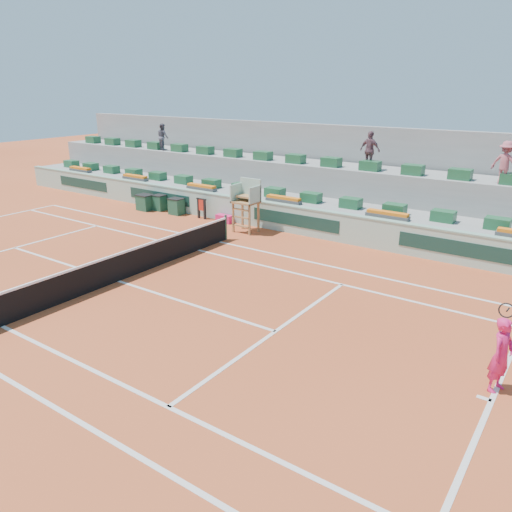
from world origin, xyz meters
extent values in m
plane|color=#A3411F|center=(0.00, 0.00, 0.00)|extent=(90.00, 90.00, 0.00)
cube|color=gray|center=(0.00, 10.70, 0.60)|extent=(36.00, 4.00, 1.20)
cube|color=gray|center=(0.00, 12.30, 1.30)|extent=(36.00, 2.40, 2.60)
cube|color=gray|center=(0.00, 13.90, 2.20)|extent=(36.00, 0.40, 4.40)
cube|color=#DC1C63|center=(-1.81, 8.11, 0.19)|extent=(0.85, 0.38, 0.38)
imported|color=#504F5C|center=(-9.26, 11.64, 3.39)|extent=(0.93, 0.84, 1.58)
imported|color=#694651|center=(3.83, 11.95, 3.48)|extent=(1.10, 0.62, 1.77)
imported|color=#A1505A|center=(9.66, 11.57, 3.45)|extent=(1.22, 0.88, 1.70)
cube|color=silver|center=(11.88, 0.00, 0.01)|extent=(0.12, 10.97, 0.01)
cube|color=silver|center=(0.00, 5.49, 0.01)|extent=(23.77, 0.12, 0.01)
cube|color=silver|center=(0.00, -4.12, 0.01)|extent=(23.77, 0.12, 0.01)
cube|color=silver|center=(0.00, 4.12, 0.01)|extent=(23.77, 0.12, 0.01)
cube|color=silver|center=(-6.40, 0.00, 0.01)|extent=(0.12, 8.23, 0.01)
cube|color=silver|center=(6.40, 0.00, 0.01)|extent=(0.12, 8.23, 0.01)
cube|color=silver|center=(0.00, 0.00, 0.01)|extent=(12.80, 0.12, 0.01)
cube|color=silver|center=(11.73, 0.00, 0.01)|extent=(0.30, 0.12, 0.01)
cube|color=black|center=(0.00, 0.00, 0.46)|extent=(0.03, 11.87, 0.92)
cube|color=white|center=(0.00, 0.00, 0.95)|extent=(0.06, 11.87, 0.07)
cylinder|color=#204C36|center=(0.00, 5.94, 0.55)|extent=(0.10, 0.10, 1.10)
cube|color=#97BEAC|center=(0.00, 8.50, 0.60)|extent=(36.00, 0.30, 1.20)
cube|color=#79A38E|center=(0.00, 8.50, 1.23)|extent=(36.00, 0.34, 0.06)
cube|color=#12332B|center=(-13.00, 8.34, 0.65)|extent=(4.40, 0.02, 0.56)
cube|color=#12332B|center=(-6.50, 8.34, 0.65)|extent=(4.40, 0.02, 0.56)
cube|color=#12332B|center=(2.00, 8.34, 0.65)|extent=(4.40, 0.02, 0.56)
cube|color=#12332B|center=(9.00, 8.34, 0.65)|extent=(4.40, 0.02, 0.56)
cube|color=olive|center=(-0.45, 7.05, 0.68)|extent=(0.08, 0.08, 1.35)
cube|color=olive|center=(0.45, 7.05, 0.68)|extent=(0.08, 0.08, 1.35)
cube|color=olive|center=(-0.45, 7.75, 0.68)|extent=(0.08, 0.08, 1.35)
cube|color=olive|center=(0.45, 7.75, 0.68)|extent=(0.08, 0.08, 1.35)
cube|color=olive|center=(0.00, 7.40, 1.39)|extent=(1.10, 0.90, 0.08)
cube|color=#97BEAC|center=(0.00, 7.78, 1.90)|extent=(1.10, 0.08, 1.00)
cube|color=#97BEAC|center=(-0.52, 7.40, 1.75)|extent=(0.06, 0.90, 0.80)
cube|color=#97BEAC|center=(0.52, 7.40, 1.75)|extent=(0.06, 0.90, 0.80)
cube|color=olive|center=(0.00, 7.50, 1.63)|extent=(0.80, 0.60, 0.08)
cube|color=olive|center=(0.00, 7.05, 0.35)|extent=(0.90, 0.08, 0.06)
cube|color=olive|center=(0.00, 7.05, 0.75)|extent=(0.90, 0.08, 0.06)
cube|color=olive|center=(0.00, 7.05, 1.10)|extent=(0.90, 0.08, 0.06)
cube|color=#1B532F|center=(-16.00, 9.80, 1.42)|extent=(0.90, 0.60, 0.44)
cube|color=#1B532F|center=(-14.00, 9.80, 1.42)|extent=(0.90, 0.60, 0.44)
cube|color=#1B532F|center=(-12.00, 9.80, 1.42)|extent=(0.90, 0.60, 0.44)
cube|color=#1B532F|center=(-10.00, 9.80, 1.42)|extent=(0.90, 0.60, 0.44)
cube|color=#1B532F|center=(-8.00, 9.80, 1.42)|extent=(0.90, 0.60, 0.44)
cube|color=#1B532F|center=(-6.00, 9.80, 1.42)|extent=(0.90, 0.60, 0.44)
cube|color=#1B532F|center=(-4.00, 9.80, 1.42)|extent=(0.90, 0.60, 0.44)
cube|color=#1B532F|center=(-2.00, 9.80, 1.42)|extent=(0.90, 0.60, 0.44)
cube|color=#1B532F|center=(0.00, 9.80, 1.42)|extent=(0.90, 0.60, 0.44)
cube|color=#1B532F|center=(2.00, 9.80, 1.42)|extent=(0.90, 0.60, 0.44)
cube|color=#1B532F|center=(4.00, 9.80, 1.42)|extent=(0.90, 0.60, 0.44)
cube|color=#1B532F|center=(6.00, 9.80, 1.42)|extent=(0.90, 0.60, 0.44)
cube|color=#1B532F|center=(8.00, 9.80, 1.42)|extent=(0.90, 0.60, 0.44)
cube|color=#1B532F|center=(10.00, 9.80, 1.42)|extent=(0.90, 0.60, 0.44)
cube|color=#1B532F|center=(-16.00, 11.70, 2.82)|extent=(0.90, 0.60, 0.44)
cube|color=#1B532F|center=(-14.00, 11.70, 2.82)|extent=(0.90, 0.60, 0.44)
cube|color=#1B532F|center=(-12.00, 11.70, 2.82)|extent=(0.90, 0.60, 0.44)
cube|color=#1B532F|center=(-10.00, 11.70, 2.82)|extent=(0.90, 0.60, 0.44)
cube|color=#1B532F|center=(-8.00, 11.70, 2.82)|extent=(0.90, 0.60, 0.44)
cube|color=#1B532F|center=(-6.00, 11.70, 2.82)|extent=(0.90, 0.60, 0.44)
cube|color=#1B532F|center=(-4.00, 11.70, 2.82)|extent=(0.90, 0.60, 0.44)
cube|color=#1B532F|center=(-2.00, 11.70, 2.82)|extent=(0.90, 0.60, 0.44)
cube|color=#1B532F|center=(0.00, 11.70, 2.82)|extent=(0.90, 0.60, 0.44)
cube|color=#1B532F|center=(2.00, 11.70, 2.82)|extent=(0.90, 0.60, 0.44)
cube|color=#1B532F|center=(4.00, 11.70, 2.82)|extent=(0.90, 0.60, 0.44)
cube|color=#1B532F|center=(6.00, 11.70, 2.82)|extent=(0.90, 0.60, 0.44)
cube|color=#1B532F|center=(8.00, 11.70, 2.82)|extent=(0.90, 0.60, 0.44)
cube|color=#4A4A4A|center=(-14.00, 9.00, 1.28)|extent=(1.80, 0.36, 0.16)
cube|color=orange|center=(-14.00, 9.00, 1.42)|extent=(1.70, 0.32, 0.12)
cube|color=#4A4A4A|center=(-9.00, 9.00, 1.28)|extent=(1.80, 0.36, 0.16)
cube|color=orange|center=(-9.00, 9.00, 1.42)|extent=(1.70, 0.32, 0.12)
cube|color=#4A4A4A|center=(-4.00, 9.00, 1.28)|extent=(1.80, 0.36, 0.16)
cube|color=orange|center=(-4.00, 9.00, 1.42)|extent=(1.70, 0.32, 0.12)
cube|color=#4A4A4A|center=(1.00, 9.00, 1.28)|extent=(1.80, 0.36, 0.16)
cube|color=orange|center=(1.00, 9.00, 1.42)|extent=(1.70, 0.32, 0.12)
cube|color=#4A4A4A|center=(6.00, 9.00, 1.28)|extent=(1.80, 0.36, 0.16)
cube|color=orange|center=(6.00, 9.00, 1.42)|extent=(1.70, 0.32, 0.12)
cube|color=#184833|center=(-4.86, 7.97, 0.40)|extent=(0.68, 0.58, 0.80)
cube|color=black|center=(-4.86, 7.97, 0.82)|extent=(0.72, 0.62, 0.04)
cube|color=#184833|center=(-6.17, 8.06, 0.40)|extent=(0.60, 0.52, 0.80)
cube|color=black|center=(-6.17, 8.06, 0.82)|extent=(0.64, 0.55, 0.04)
cube|color=#184833|center=(-6.86, 7.66, 0.40)|extent=(0.77, 0.66, 0.80)
cube|color=black|center=(-6.86, 7.66, 0.82)|extent=(0.82, 0.71, 0.04)
cube|color=black|center=(-3.40, 8.04, 0.50)|extent=(0.10, 0.10, 1.00)
cube|color=black|center=(-3.00, 8.04, 0.50)|extent=(0.10, 0.10, 1.00)
cube|color=black|center=(-3.20, 8.04, 1.00)|extent=(0.61, 0.08, 0.06)
cube|color=red|center=(-3.20, 8.02, 0.70)|extent=(0.44, 0.04, 0.56)
imported|color=#DC1C63|center=(11.86, 0.51, 0.86)|extent=(0.59, 0.72, 1.72)
cylinder|color=black|center=(11.86, 0.21, 2.05)|extent=(0.03, 0.35, 0.09)
torus|color=black|center=(11.86, -0.01, 2.12)|extent=(0.31, 0.08, 0.31)
camera|label=1|loc=(12.96, -10.27, 6.38)|focal=35.00mm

